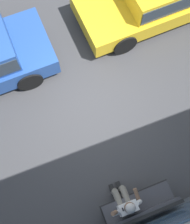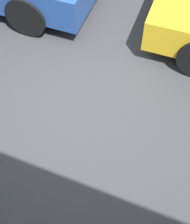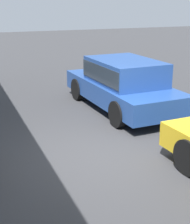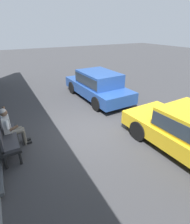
{
  "view_description": "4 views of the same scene",
  "coord_description": "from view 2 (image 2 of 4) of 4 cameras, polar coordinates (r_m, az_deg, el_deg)",
  "views": [
    {
      "loc": [
        0.91,
        2.6,
        6.96
      ],
      "look_at": [
        0.16,
        0.64,
        1.06
      ],
      "focal_mm": 45.0,
      "sensor_mm": 36.0,
      "label": 1
    },
    {
      "loc": [
        -1.28,
        2.6,
        3.88
      ],
      "look_at": [
        -0.53,
        0.75,
        1.05
      ],
      "focal_mm": 55.0,
      "sensor_mm": 36.0,
      "label": 2
    },
    {
      "loc": [
        -6.03,
        2.6,
        3.09
      ],
      "look_at": [
        -0.53,
        0.35,
        1.14
      ],
      "focal_mm": 55.0,
      "sensor_mm": 36.0,
      "label": 3
    },
    {
      "loc": [
        -5.17,
        2.6,
        3.56
      ],
      "look_at": [
        -0.46,
        0.04,
        0.94
      ],
      "focal_mm": 28.0,
      "sensor_mm": 36.0,
      "label": 4
    }
  ],
  "objects": [
    {
      "name": "ground_plane",
      "position": [
        4.85,
        -2.51,
        1.5
      ],
      "size": [
        60.0,
        60.0,
        0.0
      ],
      "primitive_type": "plane",
      "color": "#38383A"
    }
  ]
}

